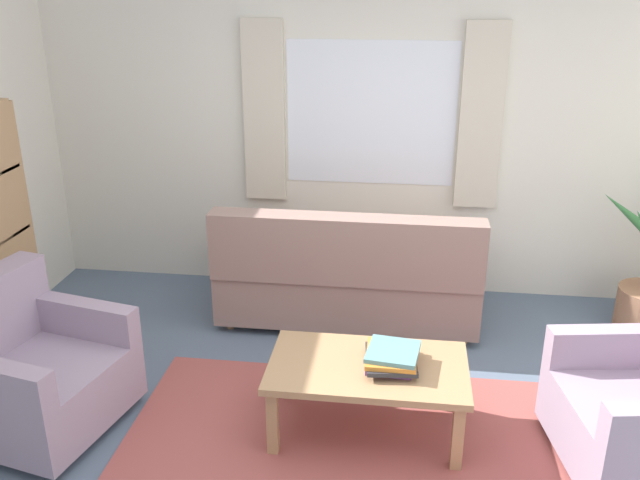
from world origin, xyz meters
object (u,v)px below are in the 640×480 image
couch (348,276)px  armchair_left (31,371)px  book_stack_on_table (391,357)px  coffee_table (368,373)px

couch → armchair_left: size_ratio=1.91×
armchair_left → book_stack_on_table: 2.04m
coffee_table → armchair_left: bearing=-174.6°
coffee_table → book_stack_on_table: book_stack_on_table is taller
book_stack_on_table → armchair_left: bearing=-175.0°
couch → armchair_left: 2.24m
armchair_left → coffee_table: armchair_left is taller
couch → coffee_table: bearing=99.9°
armchair_left → book_stack_on_table: armchair_left is taller
couch → coffee_table: size_ratio=1.73×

